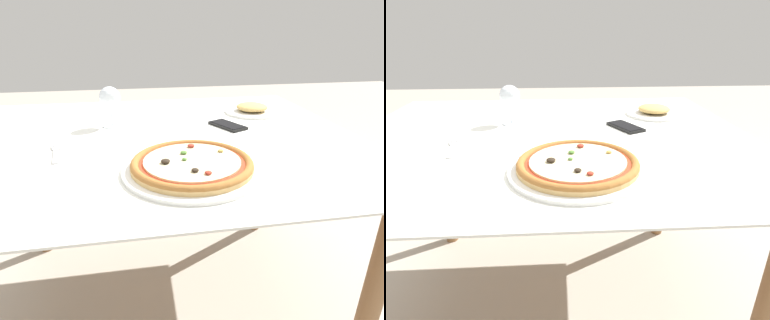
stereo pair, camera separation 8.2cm
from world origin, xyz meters
TOP-DOWN VIEW (x-y plane):
  - ground_plane at (0.00, 0.00)m, footprint 10.00×10.00m
  - dining_table at (0.00, 0.00)m, footprint 1.36×1.12m
  - pizza_plate at (0.08, -0.30)m, footprint 0.36×0.36m
  - fork at (-0.30, -0.11)m, footprint 0.05×0.17m
  - wine_glass_far_left at (-0.15, 0.14)m, footprint 0.07×0.07m
  - cell_phone at (0.27, 0.06)m, footprint 0.13×0.16m
  - side_plate at (0.43, 0.24)m, footprint 0.22×0.22m

SIDE VIEW (x-z plane):
  - ground_plane at x=0.00m, z-range 0.00..0.00m
  - dining_table at x=0.00m, z-range 0.29..1.04m
  - fork at x=-0.30m, z-range 0.74..0.75m
  - cell_phone at x=0.27m, z-range 0.74..0.75m
  - side_plate at x=0.43m, z-range 0.74..0.78m
  - pizza_plate at x=0.08m, z-range 0.74..0.78m
  - wine_glass_far_left at x=-0.15m, z-range 0.77..0.92m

